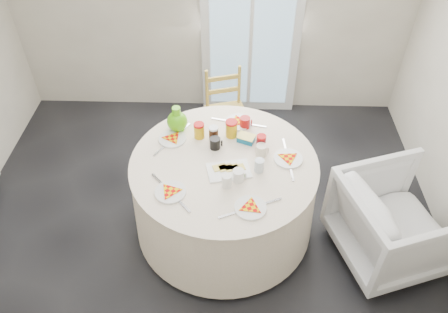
{
  "coord_description": "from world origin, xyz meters",
  "views": [
    {
      "loc": [
        0.25,
        -2.08,
        2.99
      ],
      "look_at": [
        0.18,
        0.25,
        0.8
      ],
      "focal_mm": 35.0,
      "sensor_mm": 36.0,
      "label": 1
    }
  ],
  "objects_px": {
    "table": "(224,195)",
    "green_pitcher": "(177,117)",
    "wooden_chair": "(227,109)",
    "armchair": "(396,220)"
  },
  "relations": [
    {
      "from": "wooden_chair",
      "to": "green_pitcher",
      "type": "relative_size",
      "value": 3.92
    },
    {
      "from": "armchair",
      "to": "green_pitcher",
      "type": "height_order",
      "value": "green_pitcher"
    },
    {
      "from": "armchair",
      "to": "green_pitcher",
      "type": "bearing_deg",
      "value": 52.07
    },
    {
      "from": "table",
      "to": "armchair",
      "type": "relative_size",
      "value": 1.8
    },
    {
      "from": "wooden_chair",
      "to": "armchair",
      "type": "height_order",
      "value": "wooden_chair"
    },
    {
      "from": "wooden_chair",
      "to": "green_pitcher",
      "type": "bearing_deg",
      "value": -136.02
    },
    {
      "from": "armchair",
      "to": "table",
      "type": "bearing_deg",
      "value": 61.72
    },
    {
      "from": "wooden_chair",
      "to": "table",
      "type": "bearing_deg",
      "value": -105.75
    },
    {
      "from": "table",
      "to": "wooden_chair",
      "type": "relative_size",
      "value": 1.74
    },
    {
      "from": "table",
      "to": "green_pitcher",
      "type": "xyz_separation_m",
      "value": [
        -0.38,
        0.37,
        0.49
      ]
    }
  ]
}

